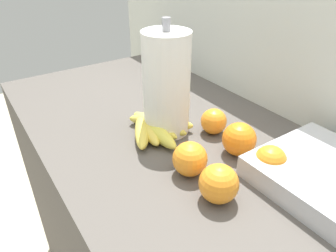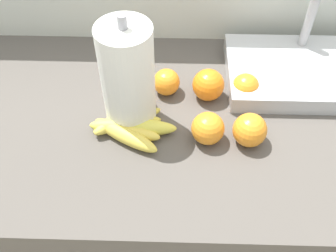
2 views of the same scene
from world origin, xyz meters
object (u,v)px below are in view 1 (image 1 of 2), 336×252
orange_far_right (239,139)px  orange_back_right (219,184)px  orange_center (270,161)px  banana_bunch (153,127)px  orange_right (190,159)px  orange_back_left (214,121)px  paper_towel_roll (166,84)px

orange_far_right → orange_back_right: (0.09, -0.14, -0.00)m
orange_far_right → orange_back_right: 0.17m
orange_center → orange_back_right: bearing=-91.8°
orange_far_right → orange_back_right: size_ratio=1.03×
banana_bunch → orange_back_right: orange_back_right is taller
banana_bunch → orange_center: bearing=23.0°
orange_right → orange_back_left: size_ratio=1.12×
orange_center → orange_back_left: 0.20m
banana_bunch → orange_center: size_ratio=2.95×
orange_right → banana_bunch: bearing=173.8°
orange_right → orange_far_right: 0.14m
orange_back_right → paper_towel_roll: bearing=166.9°
orange_right → orange_far_right: orange_far_right is taller
orange_right → orange_back_left: (-0.10, 0.15, -0.00)m
orange_center → orange_back_right: 0.14m
orange_center → orange_back_left: orange_center is taller
banana_bunch → orange_back_left: (0.09, 0.13, 0.02)m
banana_bunch → orange_right: 0.19m
orange_back_right → paper_towel_roll: paper_towel_roll is taller
orange_back_right → paper_towel_roll: 0.30m
orange_back_left → orange_back_right: size_ratio=0.87×
paper_towel_roll → orange_center: bearing=15.9°
orange_far_right → paper_towel_roll: 0.22m
orange_right → orange_back_left: bearing=122.5°
orange_right → orange_center: (0.10, 0.14, -0.00)m
banana_bunch → paper_towel_roll: paper_towel_roll is taller
orange_right → orange_back_right: (0.09, -0.00, 0.00)m
paper_towel_roll → orange_right: bearing=-18.6°
orange_center → paper_towel_roll: (-0.28, -0.08, 0.10)m
orange_right → orange_back_right: 0.09m
paper_towel_roll → orange_back_left: bearing=48.8°
banana_bunch → orange_back_right: size_ratio=2.63×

